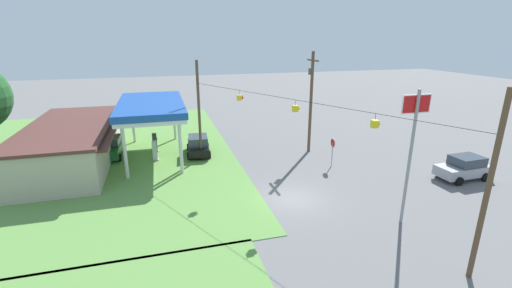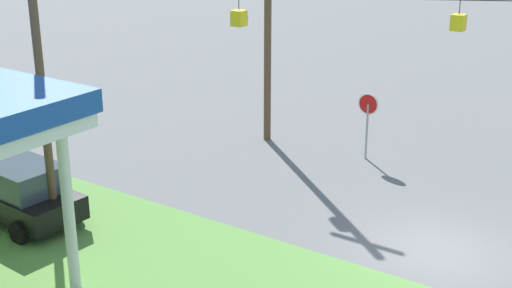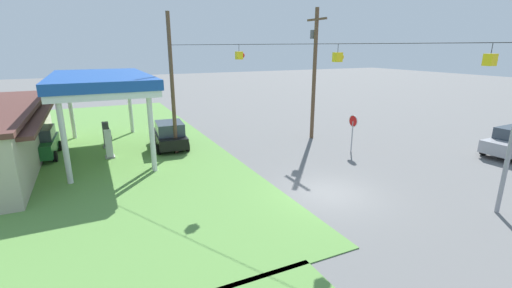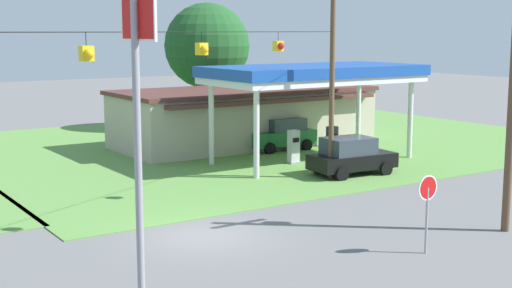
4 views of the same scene
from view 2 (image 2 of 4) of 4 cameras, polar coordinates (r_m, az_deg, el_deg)
name	(u,v)px [view 2 (image 2 of 4)]	position (r m, az deg, el deg)	size (l,w,h in m)	color
ground_plane	(437,252)	(20.42, 14.25, -8.35)	(160.00, 160.00, 0.00)	slate
car_at_pumps_front	(20,192)	(22.30, -18.35, -3.65)	(4.33, 2.35, 1.85)	black
stop_sign_roadside	(368,112)	(26.20, 8.94, 2.58)	(0.80, 0.08, 2.50)	#99999E
utility_pole_main	(267,7)	(27.26, 0.87, 10.93)	(2.20, 0.44, 9.42)	brown
signal_span_gantry	(452,85)	(18.75, 15.45, 4.55)	(19.59, 10.24, 8.80)	brown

